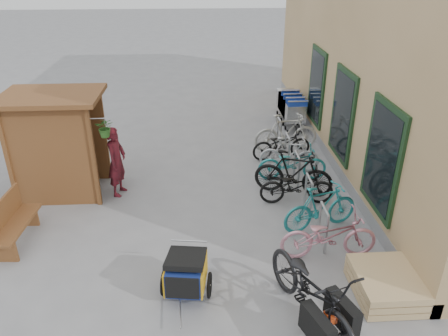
{
  "coord_description": "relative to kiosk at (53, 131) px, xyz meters",
  "views": [
    {
      "loc": [
        -0.01,
        -6.83,
        5.14
      ],
      "look_at": [
        0.5,
        1.5,
        1.0
      ],
      "focal_mm": 35.0,
      "sensor_mm": 36.0,
      "label": 1
    }
  ],
  "objects": [
    {
      "name": "bike_5",
      "position": [
        5.57,
        0.8,
        -1.09
      ],
      "size": [
        1.59,
        0.74,
        0.92
      ],
      "primitive_type": "imported",
      "rotation": [
        0.0,
        0.0,
        1.37
      ],
      "color": "#BCBCC1",
      "rests_on": "ground"
    },
    {
      "name": "shopping_carts",
      "position": [
        6.28,
        4.25,
        -0.9
      ],
      "size": [
        0.62,
        2.1,
        1.12
      ],
      "color": "silver",
      "rests_on": "ground"
    },
    {
      "name": "bike_3",
      "position": [
        5.42,
        -0.42,
        -1.0
      ],
      "size": [
        1.89,
        1.07,
        1.09
      ],
      "primitive_type": "imported",
      "rotation": [
        0.0,
        0.0,
        1.25
      ],
      "color": "black",
      "rests_on": "ground"
    },
    {
      "name": "cargo_bike",
      "position": [
        4.89,
        -4.36,
        -0.97
      ],
      "size": [
        1.49,
        2.38,
        1.18
      ],
      "rotation": [
        0.0,
        0.0,
        0.34
      ],
      "color": "black",
      "rests_on": "ground"
    },
    {
      "name": "bike_2",
      "position": [
        5.42,
        -0.84,
        -1.12
      ],
      "size": [
        1.69,
        0.67,
        0.87
      ],
      "primitive_type": "imported",
      "rotation": [
        0.0,
        0.0,
        1.52
      ],
      "color": "black",
      "rests_on": "ground"
    },
    {
      "name": "bench",
      "position": [
        -0.4,
        -2.0,
        -1.07
      ],
      "size": [
        0.54,
        1.51,
        0.94
      ],
      "rotation": [
        0.0,
        0.0,
        -0.06
      ],
      "color": "brown",
      "rests_on": "ground"
    },
    {
      "name": "bike_7",
      "position": [
        5.72,
        2.08,
        -1.0
      ],
      "size": [
        1.88,
        0.72,
        1.1
      ],
      "primitive_type": "imported",
      "rotation": [
        0.0,
        0.0,
        1.68
      ],
      "color": "#BBBBB7",
      "rests_on": "ground"
    },
    {
      "name": "bike_1",
      "position": [
        5.69,
        -1.87,
        -1.05
      ],
      "size": [
        1.73,
        0.94,
        1.0
      ],
      "primitive_type": "imported",
      "rotation": [
        0.0,
        0.0,
        1.87
      ],
      "color": "teal",
      "rests_on": "ground"
    },
    {
      "name": "child_trailer",
      "position": [
        2.99,
        -3.65,
        -1.1
      ],
      "size": [
        0.87,
        1.41,
        0.81
      ],
      "rotation": [
        0.0,
        0.0,
        -0.13
      ],
      "color": "navy",
      "rests_on": "ground"
    },
    {
      "name": "bike_rack",
      "position": [
        5.58,
        -0.07,
        -1.04
      ],
      "size": [
        0.05,
        5.35,
        0.86
      ],
      "color": "#A5A8AD",
      "rests_on": "ground"
    },
    {
      "name": "ground",
      "position": [
        3.28,
        -2.47,
        -1.55
      ],
      "size": [
        80.0,
        80.0,
        0.0
      ],
      "primitive_type": "plane",
      "color": "gray"
    },
    {
      "name": "bike_6",
      "position": [
        5.51,
        1.55,
        -1.12
      ],
      "size": [
        1.72,
        0.85,
        0.86
      ],
      "primitive_type": "imported",
      "rotation": [
        0.0,
        0.0,
        1.75
      ],
      "color": "black",
      "rests_on": "ground"
    },
    {
      "name": "person_kiosk",
      "position": [
        1.36,
        -0.14,
        -0.72
      ],
      "size": [
        0.54,
        0.69,
        1.67
      ],
      "primitive_type": "imported",
      "rotation": [
        0.0,
        0.0,
        1.32
      ],
      "color": "maroon",
      "rests_on": "ground"
    },
    {
      "name": "kiosk",
      "position": [
        0.0,
        0.0,
        0.0
      ],
      "size": [
        2.49,
        1.65,
        2.4
      ],
      "color": "brown",
      "rests_on": "ground"
    },
    {
      "name": "bike_0",
      "position": [
        5.6,
        -2.81,
        -1.08
      ],
      "size": [
        1.81,
        0.65,
        0.95
      ],
      "primitive_type": "imported",
      "rotation": [
        0.0,
        0.0,
        1.58
      ],
      "color": "pink",
      "rests_on": "ground"
    },
    {
      "name": "bike_4",
      "position": [
        5.55,
        0.31,
        -1.11
      ],
      "size": [
        1.72,
        0.66,
        0.89
      ],
      "primitive_type": "imported",
      "rotation": [
        0.0,
        0.0,
        1.53
      ],
      "color": "teal",
      "rests_on": "ground"
    },
    {
      "name": "pallet_stack",
      "position": [
        6.28,
        -3.87,
        -1.34
      ],
      "size": [
        1.0,
        1.2,
        0.4
      ],
      "color": "tan",
      "rests_on": "ground"
    }
  ]
}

